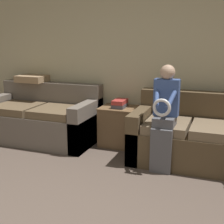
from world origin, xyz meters
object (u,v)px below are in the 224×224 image
object	(u,v)px
book_stack	(120,104)
couch_side	(42,120)
child_left_seated	(165,113)
couch_main	(214,140)
throw_pillow	(34,78)
side_shelf	(120,126)

from	to	relation	value
book_stack	couch_side	bearing A→B (deg)	-172.16
child_left_seated	book_stack	xyz separation A→B (m)	(-0.75, 0.59, -0.06)
couch_main	child_left_seated	world-z (taller)	child_left_seated
couch_side	throw_pillow	xyz separation A→B (m)	(-0.31, 0.30, 0.58)
child_left_seated	side_shelf	size ratio (longest dim) A/B	2.18
child_left_seated	couch_main	bearing A→B (deg)	33.21
couch_main	child_left_seated	distance (m)	0.76
couch_main	couch_side	size ratio (longest dim) A/B	1.19
couch_side	book_stack	bearing A→B (deg)	7.84
couch_main	throw_pillow	xyz separation A→B (m)	(-2.80, 0.37, 0.59)
couch_main	book_stack	bearing A→B (deg)	170.11
couch_side	throw_pillow	distance (m)	0.72
child_left_seated	side_shelf	distance (m)	1.03
child_left_seated	throw_pillow	size ratio (longest dim) A/B	2.76
child_left_seated	side_shelf	world-z (taller)	child_left_seated
throw_pillow	couch_main	bearing A→B (deg)	-7.44
child_left_seated	throw_pillow	world-z (taller)	child_left_seated
couch_side	book_stack	world-z (taller)	couch_side
couch_main	throw_pillow	world-z (taller)	throw_pillow
book_stack	throw_pillow	distance (m)	1.53
couch_main	book_stack	world-z (taller)	couch_main
book_stack	couch_main	bearing A→B (deg)	-9.89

